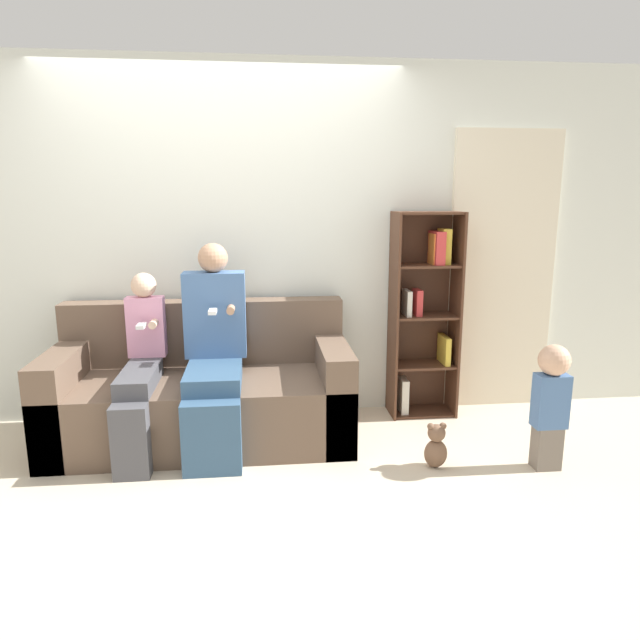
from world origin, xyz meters
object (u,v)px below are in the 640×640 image
object	(u,v)px
child_seated	(140,368)
teddy_bear	(436,446)
couch	(203,395)
toddler_standing	(551,399)
bookshelf	(424,310)
adult_seated	(214,346)

from	to	relation	value
child_seated	teddy_bear	distance (m)	1.91
couch	toddler_standing	size ratio (longest dim) A/B	2.53
couch	teddy_bear	xyz separation A→B (m)	(1.43, -0.59, -0.17)
child_seated	toddler_standing	xyz separation A→B (m)	(2.47, -0.52, -0.12)
child_seated	bookshelf	size ratio (longest dim) A/B	0.74
child_seated	toddler_standing	world-z (taller)	child_seated
bookshelf	teddy_bear	xyz separation A→B (m)	(-0.17, -0.91, -0.66)
adult_seated	child_seated	xyz separation A→B (m)	(-0.46, -0.05, -0.11)
couch	toddler_standing	xyz separation A→B (m)	(2.09, -0.67, 0.13)
couch	toddler_standing	bearing A→B (deg)	-17.86
bookshelf	teddy_bear	distance (m)	1.14
adult_seated	toddler_standing	size ratio (longest dim) A/B	1.70
toddler_standing	bookshelf	world-z (taller)	bookshelf
teddy_bear	bookshelf	bearing A→B (deg)	79.65
teddy_bear	couch	bearing A→B (deg)	157.53
couch	adult_seated	xyz separation A→B (m)	(0.09, -0.10, 0.37)
child_seated	toddler_standing	distance (m)	2.52
toddler_standing	bookshelf	size ratio (longest dim) A/B	0.51
couch	teddy_bear	bearing A→B (deg)	-22.47
adult_seated	bookshelf	world-z (taller)	bookshelf
toddler_standing	teddy_bear	distance (m)	0.73
child_seated	toddler_standing	bearing A→B (deg)	-11.89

